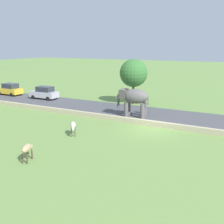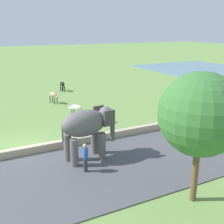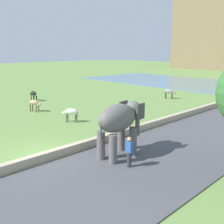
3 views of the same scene
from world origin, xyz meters
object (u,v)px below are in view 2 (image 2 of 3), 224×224
(cow_tan, at_px, (54,95))
(cow_black, at_px, (62,84))
(person_beside_elephant, at_px, (85,157))
(cow_grey, at_px, (203,90))
(elephant, at_px, (88,126))
(cow_white, at_px, (76,108))

(cow_tan, xyz_separation_m, cow_black, (-5.21, 2.55, 0.00))
(person_beside_elephant, bearing_deg, cow_tan, 170.22)
(cow_tan, xyz_separation_m, cow_grey, (4.92, 15.31, 0.00))
(elephant, height_order, cow_grey, elephant)
(person_beside_elephant, distance_m, cow_black, 20.62)
(cow_black, bearing_deg, elephant, -13.13)
(cow_white, relative_size, cow_black, 0.95)
(cow_grey, bearing_deg, cow_tan, -107.82)
(cow_grey, bearing_deg, cow_white, -87.56)
(elephant, bearing_deg, cow_white, 164.83)
(cow_white, distance_m, cow_grey, 14.98)
(elephant, relative_size, cow_black, 2.54)
(cow_black, bearing_deg, person_beside_elephant, -14.32)
(elephant, distance_m, cow_grey, 19.09)
(cow_tan, bearing_deg, cow_grey, 72.18)
(elephant, height_order, cow_tan, elephant)
(person_beside_elephant, relative_size, cow_grey, 1.15)
(cow_grey, bearing_deg, person_beside_elephant, -61.11)
(person_beside_elephant, relative_size, cow_white, 1.22)
(elephant, xyz_separation_m, cow_black, (-18.56, 4.33, -1.20))
(elephant, distance_m, person_beside_elephant, 1.99)
(cow_tan, distance_m, cow_black, 5.80)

